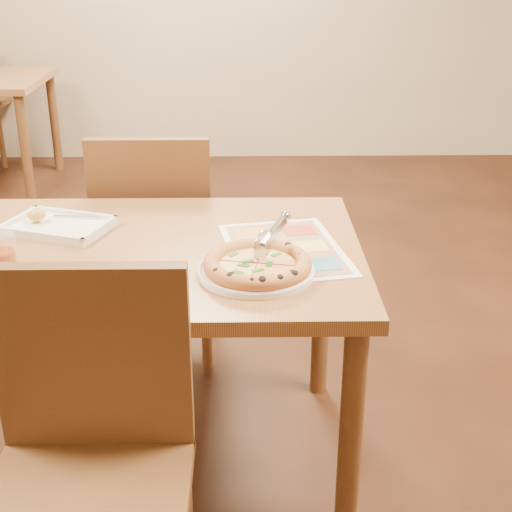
{
  "coord_description": "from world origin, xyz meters",
  "views": [
    {
      "loc": [
        0.33,
        -1.82,
        1.49
      ],
      "look_at": [
        0.35,
        -0.17,
        0.77
      ],
      "focal_mm": 50.0,
      "sensor_mm": 36.0,
      "label": 1
    }
  ],
  "objects_px": {
    "chair_near": "(89,429)",
    "pizza_cutter": "(271,236)",
    "appetizer_tray": "(57,227)",
    "dining_table": "(129,276)",
    "chair_far": "(155,222)",
    "menu": "(285,249)",
    "glass_tumbler": "(1,255)",
    "plate": "(256,271)",
    "pizza": "(257,265)"
  },
  "relations": [
    {
      "from": "chair_far",
      "to": "menu",
      "type": "xyz_separation_m",
      "value": [
        0.44,
        -0.62,
        0.16
      ]
    },
    {
      "from": "plate",
      "to": "menu",
      "type": "relative_size",
      "value": 0.7
    },
    {
      "from": "pizza_cutter",
      "to": "chair_far",
      "type": "bearing_deg",
      "value": 61.13
    },
    {
      "from": "pizza_cutter",
      "to": "menu",
      "type": "height_order",
      "value": "pizza_cutter"
    },
    {
      "from": "plate",
      "to": "pizza_cutter",
      "type": "height_order",
      "value": "pizza_cutter"
    },
    {
      "from": "dining_table",
      "to": "menu",
      "type": "xyz_separation_m",
      "value": [
        0.44,
        -0.02,
        0.09
      ]
    },
    {
      "from": "plate",
      "to": "chair_near",
      "type": "bearing_deg",
      "value": -129.55
    },
    {
      "from": "pizza",
      "to": "pizza_cutter",
      "type": "distance_m",
      "value": 0.08
    },
    {
      "from": "plate",
      "to": "pizza_cutter",
      "type": "bearing_deg",
      "value": 46.59
    },
    {
      "from": "chair_near",
      "to": "pizza",
      "type": "height_order",
      "value": "chair_near"
    },
    {
      "from": "pizza",
      "to": "glass_tumbler",
      "type": "bearing_deg",
      "value": 176.65
    },
    {
      "from": "dining_table",
      "to": "pizza_cutter",
      "type": "distance_m",
      "value": 0.45
    },
    {
      "from": "dining_table",
      "to": "menu",
      "type": "height_order",
      "value": "menu"
    },
    {
      "from": "dining_table",
      "to": "pizza",
      "type": "bearing_deg",
      "value": -26.63
    },
    {
      "from": "plate",
      "to": "appetizer_tray",
      "type": "relative_size",
      "value": 0.89
    },
    {
      "from": "glass_tumbler",
      "to": "pizza_cutter",
      "type": "bearing_deg",
      "value": 0.75
    },
    {
      "from": "appetizer_tray",
      "to": "menu",
      "type": "bearing_deg",
      "value": -13.62
    },
    {
      "from": "chair_near",
      "to": "pizza",
      "type": "relative_size",
      "value": 1.7
    },
    {
      "from": "dining_table",
      "to": "glass_tumbler",
      "type": "relative_size",
      "value": 13.03
    },
    {
      "from": "plate",
      "to": "glass_tumbler",
      "type": "height_order",
      "value": "glass_tumbler"
    },
    {
      "from": "chair_near",
      "to": "chair_far",
      "type": "bearing_deg",
      "value": 90.0
    },
    {
      "from": "dining_table",
      "to": "pizza_cutter",
      "type": "bearing_deg",
      "value": -18.62
    },
    {
      "from": "dining_table",
      "to": "chair_far",
      "type": "xyz_separation_m",
      "value": [
        -0.0,
        0.6,
        -0.07
      ]
    },
    {
      "from": "chair_near",
      "to": "chair_far",
      "type": "xyz_separation_m",
      "value": [
        -0.0,
        1.2,
        0.0
      ]
    },
    {
      "from": "menu",
      "to": "pizza_cutter",
      "type": "bearing_deg",
      "value": -110.82
    },
    {
      "from": "pizza_cutter",
      "to": "appetizer_tray",
      "type": "distance_m",
      "value": 0.68
    },
    {
      "from": "pizza_cutter",
      "to": "glass_tumbler",
      "type": "xyz_separation_m",
      "value": [
        -0.69,
        -0.01,
        -0.04
      ]
    },
    {
      "from": "chair_near",
      "to": "menu",
      "type": "distance_m",
      "value": 0.75
    },
    {
      "from": "dining_table",
      "to": "pizza_cutter",
      "type": "relative_size",
      "value": 9.33
    },
    {
      "from": "plate",
      "to": "pizza_cutter",
      "type": "distance_m",
      "value": 0.1
    },
    {
      "from": "appetizer_tray",
      "to": "plate",
      "type": "bearing_deg",
      "value": -28.49
    },
    {
      "from": "chair_near",
      "to": "glass_tumbler",
      "type": "bearing_deg",
      "value": 122.85
    },
    {
      "from": "chair_near",
      "to": "pizza_cutter",
      "type": "xyz_separation_m",
      "value": [
        0.39,
        0.47,
        0.24
      ]
    },
    {
      "from": "plate",
      "to": "glass_tumbler",
      "type": "relative_size",
      "value": 3.0
    },
    {
      "from": "pizza",
      "to": "menu",
      "type": "bearing_deg",
      "value": 64.32
    },
    {
      "from": "appetizer_tray",
      "to": "glass_tumbler",
      "type": "height_order",
      "value": "glass_tumbler"
    },
    {
      "from": "pizza_cutter",
      "to": "plate",
      "type": "bearing_deg",
      "value": 169.59
    },
    {
      "from": "chair_near",
      "to": "plate",
      "type": "xyz_separation_m",
      "value": [
        0.35,
        0.43,
        0.16
      ]
    },
    {
      "from": "chair_near",
      "to": "plate",
      "type": "height_order",
      "value": "chair_near"
    },
    {
      "from": "dining_table",
      "to": "chair_far",
      "type": "distance_m",
      "value": 0.61
    },
    {
      "from": "plate",
      "to": "glass_tumbler",
      "type": "xyz_separation_m",
      "value": [
        -0.65,
        0.03,
        0.04
      ]
    },
    {
      "from": "chair_far",
      "to": "glass_tumbler",
      "type": "bearing_deg",
      "value": 68.19
    },
    {
      "from": "chair_near",
      "to": "appetizer_tray",
      "type": "bearing_deg",
      "value": 106.99
    },
    {
      "from": "appetizer_tray",
      "to": "dining_table",
      "type": "bearing_deg",
      "value": -32.28
    },
    {
      "from": "appetizer_tray",
      "to": "glass_tumbler",
      "type": "distance_m",
      "value": 0.3
    },
    {
      "from": "pizza",
      "to": "menu",
      "type": "distance_m",
      "value": 0.18
    },
    {
      "from": "chair_near",
      "to": "pizza_cutter",
      "type": "bearing_deg",
      "value": 50.1
    },
    {
      "from": "chair_far",
      "to": "glass_tumbler",
      "type": "height_order",
      "value": "chair_far"
    },
    {
      "from": "pizza",
      "to": "pizza_cutter",
      "type": "relative_size",
      "value": 1.99
    },
    {
      "from": "glass_tumbler",
      "to": "menu",
      "type": "bearing_deg",
      "value": 9.61
    }
  ]
}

